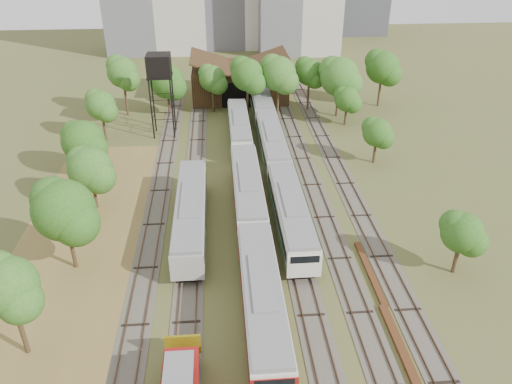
{
  "coord_description": "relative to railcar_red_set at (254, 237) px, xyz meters",
  "views": [
    {
      "loc": [
        -4.82,
        -26.51,
        28.4
      ],
      "look_at": [
        -1.19,
        19.4,
        2.5
      ],
      "focal_mm": 35.0,
      "sensor_mm": 36.0,
      "label": 1
    }
  ],
  "objects": [
    {
      "name": "railcar_rear",
      "position": [
        0.0,
        27.25,
        -0.17
      ],
      "size": [
        2.82,
        16.07,
        3.48
      ],
      "color": "black",
      "rests_on": "ground"
    },
    {
      "name": "ground",
      "position": [
        2.0,
        -11.76,
        -2.01
      ],
      "size": [
        240.0,
        240.0,
        0.0
      ],
      "primitive_type": "plane",
      "color": "#475123",
      "rests_on": "ground"
    },
    {
      "name": "tree_band_left",
      "position": [
        -17.95,
        4.28,
        3.16
      ],
      "size": [
        8.46,
        52.5,
        8.78
      ],
      "color": "#382616",
      "rests_on": "ground"
    },
    {
      "name": "water_tower",
      "position": [
        -10.71,
        30.36,
        7.82
      ],
      "size": [
        3.37,
        3.37,
        11.65
      ],
      "color": "black",
      "rests_on": "ground"
    },
    {
      "name": "maintenance_shed",
      "position": [
        1.0,
        46.22,
        0.91
      ],
      "size": [
        16.45,
        11.55,
        7.58
      ],
      "color": "#321E12",
      "rests_on": "ground"
    },
    {
      "name": "rail_pile_near",
      "position": [
        10.0,
        -13.13,
        -1.84
      ],
      "size": [
        0.67,
        10.01,
        0.33
      ],
      "primitive_type": "cube",
      "color": "#553018",
      "rests_on": "ground"
    },
    {
      "name": "railcar_red_set",
      "position": [
        0.0,
        0.0,
        0.0
      ],
      "size": [
        3.07,
        34.58,
        3.8
      ],
      "color": "black",
      "rests_on": "ground"
    },
    {
      "name": "dry_grass_patch",
      "position": [
        -16.0,
        -3.76,
        -1.99
      ],
      "size": [
        14.0,
        60.0,
        0.04
      ],
      "primitive_type": "cube",
      "color": "brown",
      "rests_on": "ground"
    },
    {
      "name": "tree_band_far",
      "position": [
        5.15,
        37.68,
        4.35
      ],
      "size": [
        46.22,
        9.79,
        9.62
      ],
      "color": "#382616",
      "rests_on": "ground"
    },
    {
      "name": "tracks",
      "position": [
        1.33,
        13.24,
        -1.97
      ],
      "size": [
        24.6,
        80.0,
        0.19
      ],
      "color": "#4C473D",
      "rests_on": "ground"
    },
    {
      "name": "old_grey_coach",
      "position": [
        -6.0,
        4.6,
        0.01
      ],
      "size": [
        2.99,
        18.0,
        3.69
      ],
      "color": "black",
      "rests_on": "ground"
    },
    {
      "name": "railcar_green_set",
      "position": [
        4.0,
        21.24,
        -0.03
      ],
      "size": [
        3.02,
        52.08,
        3.74
      ],
      "color": "black",
      "rests_on": "ground"
    },
    {
      "name": "tree_band_right",
      "position": [
        17.04,
        16.1,
        2.12
      ],
      "size": [
        5.05,
        39.79,
        6.09
      ],
      "color": "#382616",
      "rests_on": "ground"
    },
    {
      "name": "rail_pile_far",
      "position": [
        10.2,
        -3.66,
        -1.86
      ],
      "size": [
        0.57,
        9.05,
        0.29
      ],
      "primitive_type": "cube",
      "color": "#553018",
      "rests_on": "ground"
    }
  ]
}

